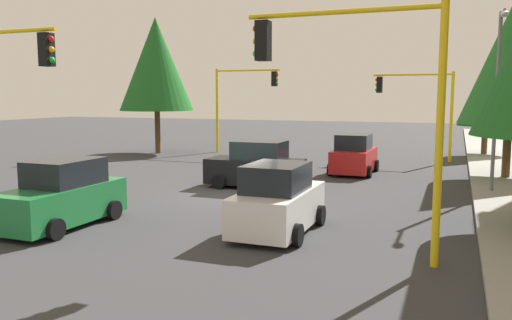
% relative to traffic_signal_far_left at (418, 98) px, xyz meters
% --- Properties ---
extents(ground_plane, '(120.00, 120.00, 0.00)m').
position_rel_traffic_signal_far_left_xyz_m(ground_plane, '(14.00, -5.63, -3.73)').
color(ground_plane, '#353538').
extents(traffic_signal_far_left, '(0.36, 4.59, 5.24)m').
position_rel_traffic_signal_far_left_xyz_m(traffic_signal_far_left, '(0.00, 0.00, 0.00)').
color(traffic_signal_far_left, yellow).
rests_on(traffic_signal_far_left, ground).
extents(traffic_signal_far_right, '(0.36, 4.59, 5.67)m').
position_rel_traffic_signal_far_left_xyz_m(traffic_signal_far_right, '(0.00, -11.32, 0.29)').
color(traffic_signal_far_right, yellow).
rests_on(traffic_signal_far_right, ground).
extents(traffic_signal_near_left, '(0.36, 4.59, 5.89)m').
position_rel_traffic_signal_far_left_xyz_m(traffic_signal_near_left, '(20.00, 0.10, 0.43)').
color(traffic_signal_near_left, yellow).
rests_on(traffic_signal_near_left, ground).
extents(street_lamp_curbside, '(2.15, 0.28, 7.00)m').
position_rel_traffic_signal_far_left_xyz_m(street_lamp_curbside, '(10.39, 3.57, 0.62)').
color(street_lamp_curbside, slate).
rests_on(street_lamp_curbside, ground).
extents(tree_roadside_far, '(3.45, 3.45, 6.26)m').
position_rel_traffic_signal_far_left_xyz_m(tree_roadside_far, '(-4.00, 3.87, 0.37)').
color(tree_roadside_far, brown).
rests_on(tree_roadside_far, ground).
extents(tree_opposite_side, '(4.91, 4.91, 9.00)m').
position_rel_traffic_signal_far_left_xyz_m(tree_opposite_side, '(2.00, -16.63, 2.20)').
color(tree_opposite_side, brown).
rests_on(tree_opposite_side, ground).
extents(tree_roadside_mid, '(4.44, 4.44, 8.13)m').
position_rel_traffic_signal_far_left_xyz_m(tree_roadside_mid, '(6.00, 4.37, 1.61)').
color(tree_roadside_mid, brown).
rests_on(tree_roadside_mid, ground).
extents(car_black, '(2.03, 4.04, 1.98)m').
position_rel_traffic_signal_far_left_xyz_m(car_black, '(12.00, -5.58, -2.83)').
color(car_black, black).
rests_on(car_black, ground).
extents(car_green, '(4.07, 2.02, 1.98)m').
position_rel_traffic_signal_far_left_xyz_m(car_green, '(20.12, -8.55, -2.83)').
color(car_green, '#1E7238').
rests_on(car_green, ground).
extents(car_red, '(3.67, 2.07, 1.98)m').
position_rel_traffic_signal_far_left_xyz_m(car_red, '(6.56, -2.49, -2.83)').
color(car_red, red).
rests_on(car_red, ground).
extents(car_white, '(3.84, 2.04, 1.98)m').
position_rel_traffic_signal_far_left_xyz_m(car_white, '(18.50, -2.38, -2.83)').
color(car_white, white).
rests_on(car_white, ground).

